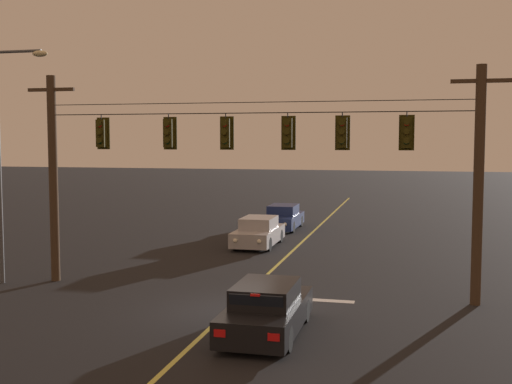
% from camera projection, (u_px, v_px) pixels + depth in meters
% --- Properties ---
extents(ground_plane, '(180.00, 180.00, 0.00)m').
position_uv_depth(ground_plane, '(228.00, 312.00, 19.21)').
color(ground_plane, black).
extents(lane_centre_stripe, '(0.14, 60.00, 0.01)m').
position_uv_depth(lane_centre_stripe, '(283.00, 259.00, 27.54)').
color(lane_centre_stripe, '#D1C64C').
rests_on(lane_centre_stripe, ground).
extents(stop_bar_paint, '(3.40, 0.36, 0.01)m').
position_uv_depth(stop_bar_paint, '(302.00, 299.00, 20.71)').
color(stop_bar_paint, silver).
rests_on(stop_bar_paint, ground).
extents(signal_span_assembly, '(16.37, 0.32, 7.42)m').
position_uv_depth(signal_span_assembly, '(249.00, 178.00, 21.42)').
color(signal_span_assembly, '#423021').
rests_on(signal_span_assembly, ground).
extents(traffic_light_leftmost, '(0.48, 0.41, 1.22)m').
position_uv_depth(traffic_light_leftmost, '(101.00, 133.00, 22.53)').
color(traffic_light_leftmost, black).
extents(traffic_light_left_inner, '(0.48, 0.41, 1.22)m').
position_uv_depth(traffic_light_left_inner, '(169.00, 133.00, 21.94)').
color(traffic_light_left_inner, black).
extents(traffic_light_centre, '(0.48, 0.41, 1.22)m').
position_uv_depth(traffic_light_centre, '(226.00, 133.00, 21.47)').
color(traffic_light_centre, black).
extents(traffic_light_right_inner, '(0.48, 0.41, 1.22)m').
position_uv_depth(traffic_light_right_inner, '(288.00, 133.00, 20.97)').
color(traffic_light_right_inner, black).
extents(traffic_light_rightmost, '(0.48, 0.41, 1.22)m').
position_uv_depth(traffic_light_rightmost, '(342.00, 133.00, 20.55)').
color(traffic_light_rightmost, black).
extents(traffic_light_far_right, '(0.48, 0.41, 1.22)m').
position_uv_depth(traffic_light_far_right, '(407.00, 132.00, 20.08)').
color(traffic_light_far_right, black).
extents(car_waiting_near_lane, '(1.80, 4.33, 1.39)m').
position_uv_depth(car_waiting_near_lane, '(267.00, 310.00, 16.95)').
color(car_waiting_near_lane, black).
rests_on(car_waiting_near_lane, ground).
extents(car_oncoming_lead, '(1.80, 4.42, 1.39)m').
position_uv_depth(car_oncoming_lead, '(258.00, 232.00, 31.08)').
color(car_oncoming_lead, '#A5A5AD').
rests_on(car_oncoming_lead, ground).
extents(car_oncoming_trailing, '(1.80, 4.42, 1.39)m').
position_uv_depth(car_oncoming_trailing, '(283.00, 218.00, 36.92)').
color(car_oncoming_trailing, navy).
rests_on(car_oncoming_trailing, ground).
extents(street_lamp_corner, '(2.11, 0.30, 8.30)m').
position_uv_depth(street_lamp_corner, '(6.00, 145.00, 22.57)').
color(street_lamp_corner, '#4C4F54').
rests_on(street_lamp_corner, ground).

